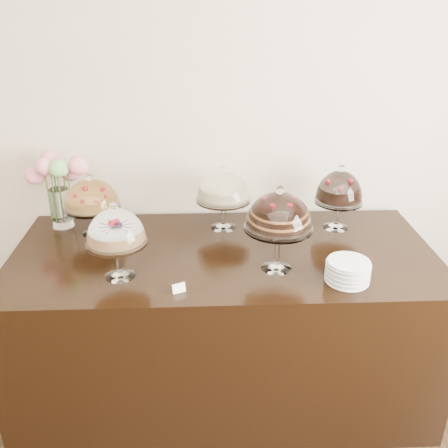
{
  "coord_description": "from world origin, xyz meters",
  "views": [
    {
      "loc": [
        0.05,
        0.15,
        2.13
      ],
      "look_at": [
        0.15,
        2.4,
        1.08
      ],
      "focal_mm": 40.0,
      "sensor_mm": 36.0,
      "label": 1
    }
  ],
  "objects_px": {
    "cake_stand_cheesecake": "(223,189)",
    "flower_vase": "(58,180)",
    "display_counter": "(224,322)",
    "cake_stand_choco_layer": "(279,214)",
    "cake_stand_dark_choco": "(339,190)",
    "cake_stand_sugar_sponge": "(116,231)",
    "plate_stack": "(348,271)",
    "cake_stand_fruit_tart": "(91,197)"
  },
  "relations": [
    {
      "from": "cake_stand_fruit_tart",
      "to": "flower_vase",
      "type": "xyz_separation_m",
      "value": [
        -0.2,
        0.12,
        0.06
      ]
    },
    {
      "from": "cake_stand_dark_choco",
      "to": "plate_stack",
      "type": "height_order",
      "value": "cake_stand_dark_choco"
    },
    {
      "from": "cake_stand_choco_layer",
      "to": "cake_stand_dark_choco",
      "type": "bearing_deg",
      "value": 48.02
    },
    {
      "from": "display_counter",
      "to": "flower_vase",
      "type": "relative_size",
      "value": 5.18
    },
    {
      "from": "display_counter",
      "to": "cake_stand_dark_choco",
      "type": "height_order",
      "value": "cake_stand_dark_choco"
    },
    {
      "from": "cake_stand_cheesecake",
      "to": "cake_stand_fruit_tart",
      "type": "height_order",
      "value": "cake_stand_cheesecake"
    },
    {
      "from": "cake_stand_choco_layer",
      "to": "display_counter",
      "type": "bearing_deg",
      "value": 143.6
    },
    {
      "from": "cake_stand_choco_layer",
      "to": "flower_vase",
      "type": "relative_size",
      "value": 1.01
    },
    {
      "from": "cake_stand_sugar_sponge",
      "to": "cake_stand_dark_choco",
      "type": "bearing_deg",
      "value": 23.05
    },
    {
      "from": "cake_stand_choco_layer",
      "to": "cake_stand_dark_choco",
      "type": "distance_m",
      "value": 0.61
    },
    {
      "from": "cake_stand_cheesecake",
      "to": "display_counter",
      "type": "bearing_deg",
      "value": -92.16
    },
    {
      "from": "cake_stand_cheesecake",
      "to": "flower_vase",
      "type": "xyz_separation_m",
      "value": [
        -0.92,
        0.07,
        0.04
      ]
    },
    {
      "from": "cake_stand_choco_layer",
      "to": "plate_stack",
      "type": "bearing_deg",
      "value": -23.71
    },
    {
      "from": "cake_stand_sugar_sponge",
      "to": "cake_stand_cheesecake",
      "type": "height_order",
      "value": "cake_stand_sugar_sponge"
    },
    {
      "from": "display_counter",
      "to": "cake_stand_sugar_sponge",
      "type": "distance_m",
      "value": 0.88
    },
    {
      "from": "plate_stack",
      "to": "cake_stand_sugar_sponge",
      "type": "bearing_deg",
      "value": 174.89
    },
    {
      "from": "cake_stand_sugar_sponge",
      "to": "cake_stand_fruit_tart",
      "type": "relative_size",
      "value": 1.07
    },
    {
      "from": "cake_stand_choco_layer",
      "to": "cake_stand_dark_choco",
      "type": "relative_size",
      "value": 1.15
    },
    {
      "from": "display_counter",
      "to": "cake_stand_cheesecake",
      "type": "xyz_separation_m",
      "value": [
        0.01,
        0.29,
        0.69
      ]
    },
    {
      "from": "cake_stand_choco_layer",
      "to": "plate_stack",
      "type": "relative_size",
      "value": 2.14
    },
    {
      "from": "display_counter",
      "to": "cake_stand_sugar_sponge",
      "type": "bearing_deg",
      "value": -155.77
    },
    {
      "from": "cake_stand_sugar_sponge",
      "to": "plate_stack",
      "type": "relative_size",
      "value": 1.88
    },
    {
      "from": "display_counter",
      "to": "cake_stand_sugar_sponge",
      "type": "xyz_separation_m",
      "value": [
        -0.5,
        -0.23,
        0.69
      ]
    },
    {
      "from": "display_counter",
      "to": "cake_stand_choco_layer",
      "type": "bearing_deg",
      "value": -36.4
    },
    {
      "from": "cake_stand_dark_choco",
      "to": "cake_stand_fruit_tart",
      "type": "distance_m",
      "value": 1.37
    },
    {
      "from": "flower_vase",
      "to": "display_counter",
      "type": "bearing_deg",
      "value": -21.86
    },
    {
      "from": "flower_vase",
      "to": "plate_stack",
      "type": "xyz_separation_m",
      "value": [
        1.47,
        -0.69,
        -0.22
      ]
    },
    {
      "from": "cake_stand_dark_choco",
      "to": "cake_stand_cheesecake",
      "type": "bearing_deg",
      "value": 177.65
    },
    {
      "from": "cake_stand_cheesecake",
      "to": "plate_stack",
      "type": "xyz_separation_m",
      "value": [
        0.55,
        -0.62,
        -0.18
      ]
    },
    {
      "from": "cake_stand_dark_choco",
      "to": "plate_stack",
      "type": "bearing_deg",
      "value": -99.08
    },
    {
      "from": "flower_vase",
      "to": "plate_stack",
      "type": "relative_size",
      "value": 2.12
    },
    {
      "from": "display_counter",
      "to": "cake_stand_sugar_sponge",
      "type": "height_order",
      "value": "cake_stand_sugar_sponge"
    },
    {
      "from": "flower_vase",
      "to": "plate_stack",
      "type": "height_order",
      "value": "flower_vase"
    },
    {
      "from": "cake_stand_choco_layer",
      "to": "cake_stand_dark_choco",
      "type": "height_order",
      "value": "cake_stand_choco_layer"
    },
    {
      "from": "cake_stand_choco_layer",
      "to": "cake_stand_fruit_tart",
      "type": "bearing_deg",
      "value": 155.65
    },
    {
      "from": "cake_stand_choco_layer",
      "to": "flower_vase",
      "type": "distance_m",
      "value": 1.29
    },
    {
      "from": "cake_stand_sugar_sponge",
      "to": "cake_stand_cheesecake",
      "type": "distance_m",
      "value": 0.73
    },
    {
      "from": "display_counter",
      "to": "plate_stack",
      "type": "bearing_deg",
      "value": -29.76
    },
    {
      "from": "cake_stand_cheesecake",
      "to": "cake_stand_choco_layer",
      "type": "bearing_deg",
      "value": -63.41
    },
    {
      "from": "cake_stand_sugar_sponge",
      "to": "plate_stack",
      "type": "bearing_deg",
      "value": -5.11
    },
    {
      "from": "cake_stand_cheesecake",
      "to": "plate_stack",
      "type": "height_order",
      "value": "cake_stand_cheesecake"
    },
    {
      "from": "cake_stand_cheesecake",
      "to": "flower_vase",
      "type": "height_order",
      "value": "flower_vase"
    }
  ]
}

